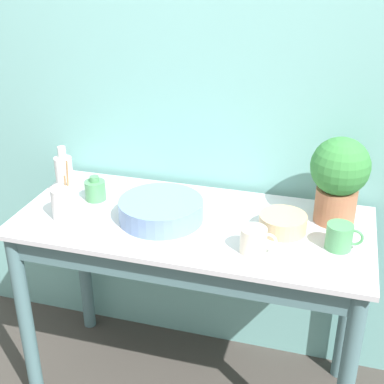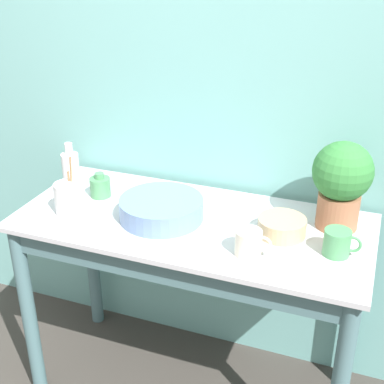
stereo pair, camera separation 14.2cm
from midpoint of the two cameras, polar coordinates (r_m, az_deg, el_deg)
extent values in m
cube|color=#70ADA8|center=(2.22, 5.17, 9.13)|extent=(6.00, 0.05, 2.40)
cylinder|color=slate|center=(2.35, -15.33, -12.54)|extent=(0.06, 0.06, 0.83)
cylinder|color=slate|center=(2.69, -9.15, -6.40)|extent=(0.06, 0.06, 0.83)
cylinder|color=slate|center=(2.42, 18.42, -11.76)|extent=(0.06, 0.06, 0.83)
cube|color=slate|center=(1.87, -0.59, -8.51)|extent=(1.25, 0.02, 0.10)
cube|color=silver|center=(2.04, 1.99, -3.31)|extent=(1.35, 0.61, 0.02)
cylinder|color=#A36647|center=(2.06, 17.19, -1.93)|extent=(0.15, 0.15, 0.13)
sphere|color=#337A38|center=(1.99, 17.78, 2.09)|extent=(0.22, 0.22, 0.22)
cylinder|color=#6684B2|center=(2.04, -1.30, -1.83)|extent=(0.32, 0.32, 0.08)
cylinder|color=white|center=(2.28, -11.03, 2.01)|extent=(0.07, 0.07, 0.17)
cylinder|color=white|center=(2.24, -11.26, 4.53)|extent=(0.03, 0.03, 0.05)
cylinder|color=#4C8C59|center=(2.23, -7.97, 0.48)|extent=(0.08, 0.08, 0.08)
cylinder|color=#4C8C59|center=(2.21, -8.06, 1.71)|extent=(0.04, 0.04, 0.02)
cylinder|color=beige|center=(1.83, 8.26, -5.42)|extent=(0.09, 0.09, 0.09)
torus|color=beige|center=(1.82, 9.84, -5.56)|extent=(0.06, 0.01, 0.06)
cylinder|color=#4C935B|center=(1.89, 17.30, -5.22)|extent=(0.09, 0.09, 0.09)
torus|color=#4C935B|center=(1.89, 18.84, -5.34)|extent=(0.06, 0.01, 0.06)
cylinder|color=tan|center=(1.97, 11.62, -3.68)|extent=(0.17, 0.17, 0.06)
cylinder|color=silver|center=(2.10, -11.17, -0.72)|extent=(0.11, 0.11, 0.13)
cylinder|color=olive|center=(2.10, -10.86, 0.73)|extent=(0.01, 0.03, 0.22)
cylinder|color=olive|center=(2.11, -11.05, 0.05)|extent=(0.01, 0.01, 0.17)
camera|label=1|loc=(0.07, -87.95, 1.00)|focal=50.00mm
camera|label=2|loc=(0.07, 92.05, -1.00)|focal=50.00mm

